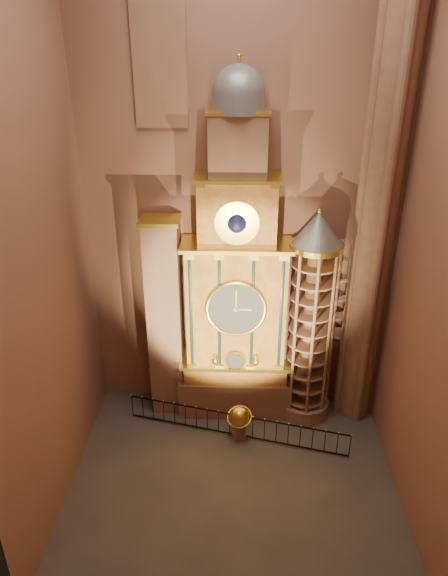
{
  "coord_description": "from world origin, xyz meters",
  "views": [
    {
      "loc": [
        0.18,
        -16.46,
        17.21
      ],
      "look_at": [
        -0.51,
        3.0,
        7.81
      ],
      "focal_mm": 32.0,
      "sensor_mm": 36.0,
      "label": 1
    }
  ],
  "objects_px": {
    "astronomical_clock": "(236,292)",
    "iron_railing": "(235,425)",
    "portrait_tower": "(165,319)",
    "celestial_globe": "(239,420)",
    "stair_turret": "(310,322)"
  },
  "relations": [
    {
      "from": "astronomical_clock",
      "to": "portrait_tower",
      "type": "bearing_deg",
      "value": 179.71
    },
    {
      "from": "iron_railing",
      "to": "stair_turret",
      "type": "bearing_deg",
      "value": 29.66
    },
    {
      "from": "astronomical_clock",
      "to": "iron_railing",
      "type": "xyz_separation_m",
      "value": [
        0.05,
        -2.23,
        -6.0
      ]
    },
    {
      "from": "astronomical_clock",
      "to": "celestial_globe",
      "type": "xyz_separation_m",
      "value": [
        0.23,
        -2.3,
        -5.64
      ]
    },
    {
      "from": "portrait_tower",
      "to": "celestial_globe",
      "type": "distance_m",
      "value": 5.95
    },
    {
      "from": "portrait_tower",
      "to": "iron_railing",
      "type": "relative_size",
      "value": 0.98
    },
    {
      "from": "stair_turret",
      "to": "iron_railing",
      "type": "relative_size",
      "value": 1.04
    },
    {
      "from": "portrait_tower",
      "to": "stair_turret",
      "type": "height_order",
      "value": "stair_turret"
    },
    {
      "from": "celestial_globe",
      "to": "iron_railing",
      "type": "height_order",
      "value": "celestial_globe"
    },
    {
      "from": "astronomical_clock",
      "to": "celestial_globe",
      "type": "height_order",
      "value": "astronomical_clock"
    },
    {
      "from": "celestial_globe",
      "to": "portrait_tower",
      "type": "bearing_deg",
      "value": 147.41
    },
    {
      "from": "astronomical_clock",
      "to": "iron_railing",
      "type": "height_order",
      "value": "astronomical_clock"
    },
    {
      "from": "stair_turret",
      "to": "astronomical_clock",
      "type": "bearing_deg",
      "value": 175.7
    },
    {
      "from": "celestial_globe",
      "to": "astronomical_clock",
      "type": "bearing_deg",
      "value": 95.75
    },
    {
      "from": "astronomical_clock",
      "to": "iron_railing",
      "type": "distance_m",
      "value": 6.4
    }
  ]
}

